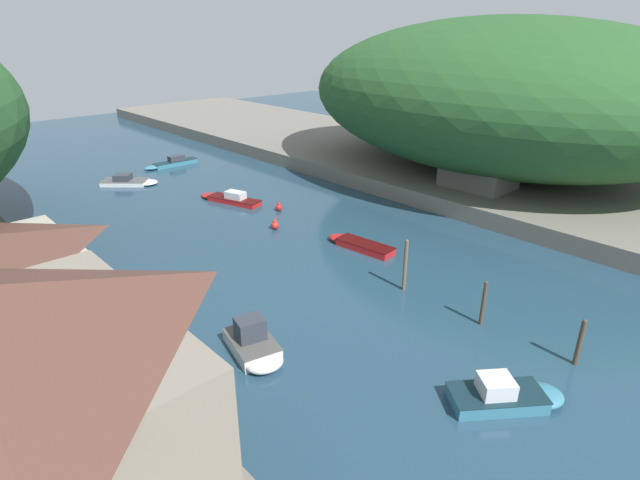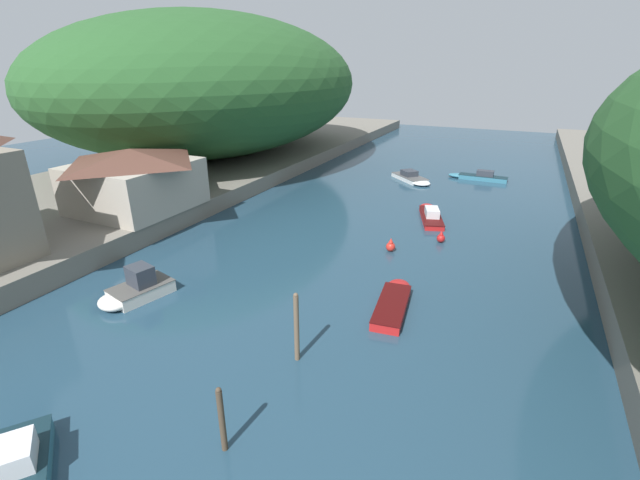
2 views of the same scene
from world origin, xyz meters
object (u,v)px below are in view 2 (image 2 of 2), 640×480
boat_near_quay (430,214)px  boat_red_skiff (394,301)px  boat_navy_launch (412,178)px  person_on_quay (13,250)px  boat_mid_channel (477,176)px  boathouse_shed (134,178)px  channel_buoy_near (441,238)px  channel_buoy_far (391,246)px  boat_yellow_tender (135,290)px

boat_near_quay → boat_red_skiff: bearing=-103.5°
boat_navy_launch → person_on_quay: person_on_quay is taller
boat_mid_channel → boat_red_skiff: 30.04m
boathouse_shed → channel_buoy_near: 23.56m
boat_navy_launch → channel_buoy_far: 19.70m
boat_navy_launch → person_on_quay: bearing=20.3°
boathouse_shed → channel_buoy_near: size_ratio=9.68×
boat_red_skiff → boat_navy_launch: bearing=95.1°
channel_buoy_near → channel_buoy_far: size_ratio=0.93×
boat_mid_channel → boat_navy_launch: 7.42m
boat_red_skiff → channel_buoy_near: 9.96m
boat_near_quay → boat_red_skiff: boat_near_quay is taller
boat_red_skiff → person_on_quay: bearing=-166.7°
boat_yellow_tender → channel_buoy_near: size_ratio=4.77×
boathouse_shed → person_on_quay: bearing=-80.0°
boathouse_shed → boat_mid_channel: 35.14m
boat_near_quay → channel_buoy_far: size_ratio=6.79×
boat_mid_channel → boat_yellow_tender: bearing=159.6°
boat_mid_channel → boat_navy_launch: bearing=121.4°
channel_buoy_near → boathouse_shed: bearing=-163.6°
boathouse_shed → person_on_quay: (1.86, -10.60, -1.41)m
boat_mid_channel → boat_near_quay: boat_mid_channel is taller
boat_red_skiff → channel_buoy_near: size_ratio=6.15×
boat_navy_launch → boat_near_quay: 12.15m
boat_near_quay → person_on_quay: person_on_quay is taller
channel_buoy_far → boat_red_skiff: bearing=-72.2°
boat_mid_channel → boat_near_quay: bearing=173.3°
boathouse_shed → boat_red_skiff: boathouse_shed is taller
boat_near_quay → person_on_quay: 29.08m
boat_yellow_tender → channel_buoy_far: (10.85, 12.22, -0.16)m
channel_buoy_far → boat_near_quay: bearing=82.5°
boathouse_shed → boat_near_quay: bearing=29.4°
boat_near_quay → channel_buoy_far: boat_near_quay is taller
channel_buoy_far → person_on_quay: (-17.64, -14.09, 2.06)m
boathouse_shed → person_on_quay: size_ratio=5.13×
boathouse_shed → boat_mid_channel: bearing=49.7°
boat_mid_channel → person_on_quay: size_ratio=3.75×
boat_yellow_tender → channel_buoy_near: 20.54m
boat_yellow_tender → boat_navy_launch: 32.54m
boathouse_shed → boat_yellow_tender: boathouse_shed is taller
boat_mid_channel → channel_buoy_near: 20.09m
boat_near_quay → channel_buoy_near: boat_near_quay is taller
boat_navy_launch → channel_buoy_far: boat_navy_launch is taller
boat_navy_launch → boat_mid_channel: bearing=163.8°
boat_red_skiff → channel_buoy_near: bearing=79.6°
boat_red_skiff → channel_buoy_far: bearing=101.1°
boat_navy_launch → channel_buoy_near: size_ratio=6.00×
channel_buoy_near → person_on_quay: person_on_quay is taller
boat_navy_launch → channel_buoy_near: (6.12, -16.34, 0.03)m
boat_navy_launch → boat_near_quay: size_ratio=0.82×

